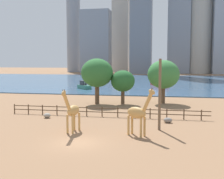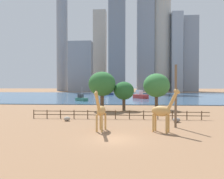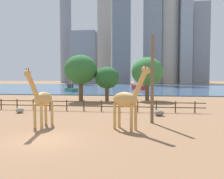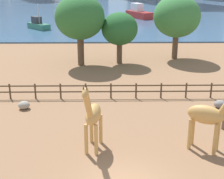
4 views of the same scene
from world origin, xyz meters
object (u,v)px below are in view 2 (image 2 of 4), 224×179
boulder_by_pole (177,120)px  boat_ferry (108,94)px  tree_left_large (102,84)px  boat_tug (140,96)px  tree_right_tall (124,91)px  boat_sailboat (81,98)px  tree_center_broad (156,85)px  boulder_near_fence (67,119)px  giraffe_companion (163,111)px  utility_pole (176,96)px  giraffe_tall (101,111)px

boulder_by_pole → boat_ferry: size_ratio=0.20×
tree_left_large → boat_tug: bearing=75.3°
tree_right_tall → boat_ferry: (-8.47, 60.56, -2.97)m
boat_ferry → tree_left_large: bearing=-100.9°
boat_ferry → boat_sailboat: size_ratio=1.07×
tree_center_broad → tree_left_large: bearing=-165.9°
boulder_near_fence → boulder_by_pole: size_ratio=0.87×
boulder_by_pole → boat_sailboat: boat_sailboat is taller
boulder_near_fence → tree_left_large: tree_left_large is taller
giraffe_companion → utility_pole: utility_pole is taller
tree_right_tall → boat_tug: 36.56m
boat_tug → boulder_by_pole: bearing=-27.8°
giraffe_tall → tree_center_broad: tree_center_broad is taller
boulder_near_fence → tree_center_broad: size_ratio=0.12×
tree_left_large → boat_ferry: tree_left_large is taller
boulder_near_fence → boulder_by_pole: boulder_near_fence is taller
utility_pole → tree_right_tall: (-6.40, 16.92, 0.14)m
boulder_near_fence → boat_sailboat: (-5.54, 35.53, 0.61)m
boulder_near_fence → boat_sailboat: 35.96m
boulder_near_fence → tree_left_large: (3.48, 12.62, 4.92)m
utility_pole → boat_ferry: size_ratio=1.51×
boulder_near_fence → tree_right_tall: tree_right_tall is taller
boulder_by_pole → tree_left_large: bearing=132.5°
boulder_by_pole → boat_ferry: (-15.80, 73.81, 0.59)m
giraffe_companion → boat_sailboat: giraffe_companion is taller
utility_pole → tree_center_broad: size_ratio=1.01×
boulder_by_pole → giraffe_companion: bearing=-114.2°
tree_center_broad → boat_ferry: 60.47m
tree_right_tall → boulder_near_fence: bearing=-120.4°
utility_pole → tree_right_tall: 18.09m
boat_ferry → tree_center_broad: bearing=-90.3°
giraffe_tall → tree_center_broad: 23.61m
giraffe_companion → boat_sailboat: bearing=143.1°
utility_pole → boat_sailboat: utility_pole is taller
tree_center_broad → boat_tug: 34.15m
boat_ferry → boulder_near_fence: bearing=-104.3°
boat_sailboat → utility_pole: bearing=-16.2°
boulder_near_fence → utility_pole: bearing=-14.6°
tree_left_large → tree_center_broad: 11.28m
utility_pole → boat_tug: utility_pole is taller
giraffe_tall → utility_pole: bearing=116.4°
giraffe_tall → giraffe_companion: bearing=98.1°
giraffe_tall → boulder_near_fence: size_ratio=5.24×
boulder_near_fence → boulder_by_pole: 15.09m
tree_right_tall → boat_sailboat: size_ratio=1.23×
giraffe_tall → boulder_by_pole: size_ratio=4.58×
giraffe_companion → boat_tug: giraffe_companion is taller
boulder_near_fence → boulder_by_pole: (15.09, -0.03, -0.00)m
utility_pole → tree_center_broad: 19.11m
tree_center_broad → boat_ferry: size_ratio=1.50×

